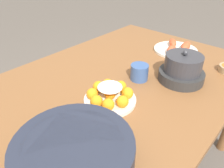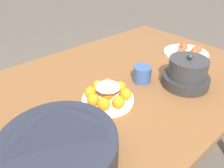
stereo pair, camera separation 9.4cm
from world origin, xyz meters
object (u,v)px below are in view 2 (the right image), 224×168
at_px(cake_plate, 108,95).
at_px(cup_far, 142,74).
at_px(warming_pot, 187,74).
at_px(seafood_platter, 187,52).
at_px(serving_bowl, 59,150).
at_px(dining_table, 115,97).

height_order(cake_plate, cup_far, cake_plate).
height_order(cake_plate, warming_pot, warming_pot).
relative_size(cake_plate, seafood_platter, 0.83).
height_order(serving_bowl, cup_far, serving_bowl).
bearing_deg(seafood_platter, cake_plate, 3.63).
distance_m(serving_bowl, warming_pot, 0.65).
bearing_deg(warming_pot, serving_bowl, 0.12).
bearing_deg(cup_far, seafood_platter, -176.51).
distance_m(cake_plate, serving_bowl, 0.33).
xyz_separation_m(dining_table, cake_plate, (0.12, 0.08, 0.11)).
height_order(cake_plate, serving_bowl, serving_bowl).
relative_size(cup_far, warming_pot, 0.40).
bearing_deg(dining_table, seafood_platter, 175.44).
bearing_deg(seafood_platter, serving_bowl, 10.80).
xyz_separation_m(dining_table, seafood_platter, (-0.52, 0.04, 0.10)).
bearing_deg(warming_pot, seafood_platter, -148.63).
distance_m(dining_table, serving_bowl, 0.49).
distance_m(seafood_platter, cup_far, 0.42).
xyz_separation_m(cup_far, warming_pot, (-0.12, 0.15, 0.02)).
height_order(cup_far, warming_pot, warming_pot).
xyz_separation_m(cake_plate, cup_far, (-0.22, -0.02, 0.01)).
bearing_deg(cake_plate, seafood_platter, -176.37).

